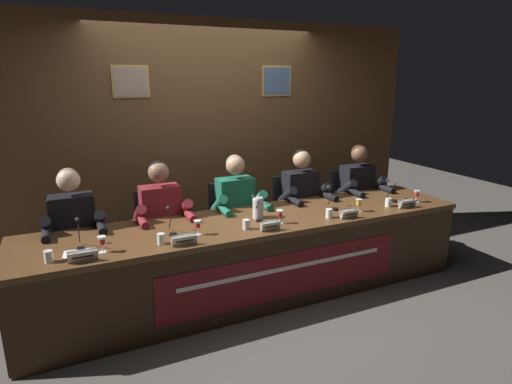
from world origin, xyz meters
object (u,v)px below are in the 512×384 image
Objects in this scene: microphone_left at (171,225)px; nameplate_right at (349,214)px; nameplate_far_left at (83,256)px; juice_glass_right at (359,203)px; water_pitcher_central at (258,208)px; chair_right at (294,218)px; microphone_far_left at (80,239)px; panelist_center at (238,207)px; microphone_right at (333,202)px; document_stack_far_left at (79,254)px; chair_far_left at (77,251)px; juice_glass_center at (280,214)px; microphone_far_right at (392,194)px; juice_glass_far_left at (102,241)px; nameplate_left at (184,240)px; chair_center at (231,227)px; water_cup_left at (161,239)px; juice_glass_far_right at (417,194)px; water_cup_center at (246,225)px; nameplate_far_right at (407,204)px; nameplate_center at (270,226)px; water_cup_far_left at (49,257)px; panelist_left at (163,217)px; conference_table at (262,245)px; juice_glass_left at (198,225)px; chair_left at (160,238)px; microphone_center at (257,212)px; panelist_far_left at (74,229)px; panelist_far_right at (361,191)px; water_cup_right at (329,214)px; chair_far_right at (349,209)px; panelist_right at (304,198)px.

microphone_left reaches higher than nameplate_right.
juice_glass_right is (2.46, 0.12, 0.05)m from nameplate_far_left.
chair_right is at bearing 39.83° from water_pitcher_central.
microphone_far_left is 0.17× the size of panelist_center.
document_stack_far_left is (-2.31, -0.15, -0.07)m from microphone_right.
chair_far_left reaches higher than juice_glass_center.
microphone_far_left is 1.00× the size of microphone_far_right.
juice_glass_far_left is 2.30m from chair_right.
microphone_far_right is 3.03m from document_stack_far_left.
nameplate_left is at bearing -20.58° from microphone_far_left.
chair_center is (1.49, 0.96, -0.33)m from nameplate_far_left.
microphone_far_right is at bearing 4.08° from water_cup_left.
water_pitcher_central is at bearing 172.37° from juice_glass_far_right.
nameplate_far_right is at bearing -3.19° from water_cup_center.
water_cup_left reaches higher than nameplate_center.
water_pitcher_central is 0.93× the size of document_stack_far_left.
juice_glass_far_left reaches higher than water_cup_far_left.
nameplate_far_left is 0.74m from microphone_left.
juice_glass_far_left is at bearing -132.12° from panelist_left.
conference_table is 18.91× the size of microphone_right.
water_cup_center is 1.17m from juice_glass_right.
water_cup_center is (0.41, -0.04, -0.05)m from juice_glass_left.
chair_center reaches higher than juice_glass_far_left.
panelist_left is (0.73, 0.49, -0.08)m from microphone_far_left.
chair_far_left is 1.70m from water_pitcher_central.
chair_left is 1.52m from chair_right.
conference_table is at bearing 172.53° from nameplate_far_right.
juice_glass_center is at bearing -51.07° from microphone_center.
water_cup_far_left is at bearing -158.36° from panelist_center.
panelist_left is at bearing 144.42° from juice_glass_center.
juice_glass_left is 1.41m from microphone_right.
chair_left is at bearing 14.80° from panelist_far_left.
nameplate_center is 0.83× the size of water_pitcher_central.
juice_glass_far_left is (0.17, -0.85, 0.37)m from chair_far_left.
juice_glass_center is (1.62, -0.14, 0.01)m from microphone_far_left.
panelist_far_left is 1.76m from juice_glass_center.
juice_glass_right is at bearing -5.02° from microphone_left.
nameplate_far_right is at bearing -17.26° from chair_far_left.
nameplate_left is 2.40m from panelist_far_right.
juice_glass_center is at bearing 174.19° from water_cup_right.
water_pitcher_central is at bearing 154.92° from water_cup_right.
nameplate_far_left is 1.15× the size of nameplate_center.
panelist_center is 1.36× the size of chair_far_right.
panelist_right reaches higher than microphone_left.
chair_left is at bearing 138.42° from microphone_center.
water_pitcher_central reaches higher than nameplate_far_right.
panelist_far_right is at bearing 15.40° from water_cup_left.
nameplate_far_right is at bearing -2.24° from document_stack_far_left.
microphone_left is (-0.19, 0.11, -0.01)m from juice_glass_left.
nameplate_center is 0.80× the size of microphone_far_right.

